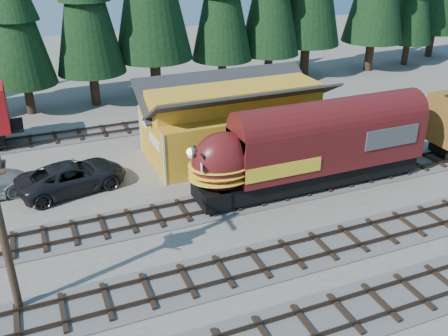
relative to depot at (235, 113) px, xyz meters
name	(u,v)px	position (x,y,z in m)	size (l,w,h in m)	color
ground	(312,226)	(0.00, -10.50, -2.96)	(120.00, 120.00, 0.00)	#6B665B
track_siding	(409,165)	(10.00, -6.50, -2.90)	(68.00, 3.20, 0.33)	#4C4947
track_spur	(77,135)	(-10.00, 7.50, -2.90)	(32.00, 3.20, 0.33)	#4C4947
depot	(235,113)	(0.00, 0.00, 0.00)	(12.80, 7.00, 5.30)	gold
locomotive	(305,152)	(1.77, -6.50, -0.53)	(15.21, 3.02, 4.14)	black
pickup_truck_a	(73,177)	(-11.34, -1.37, -2.06)	(2.98, 6.47, 1.80)	black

